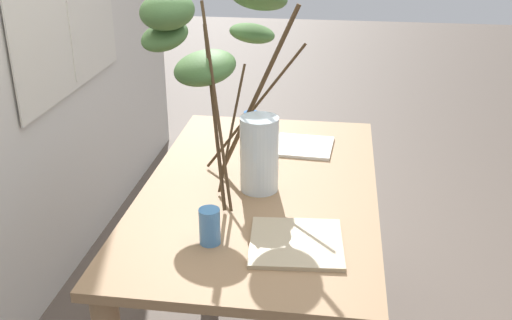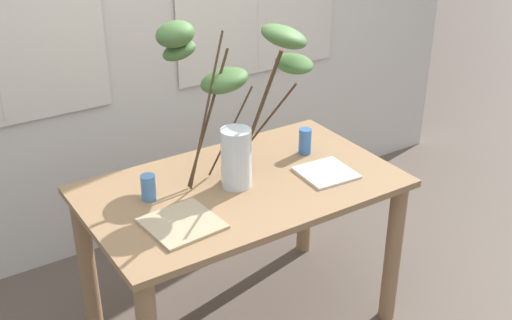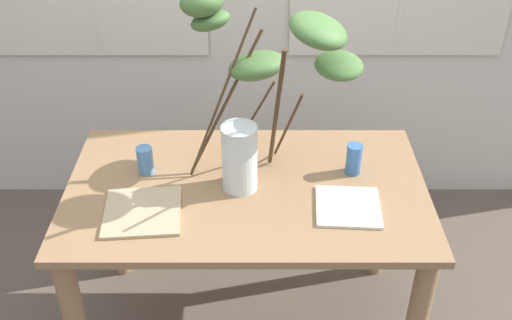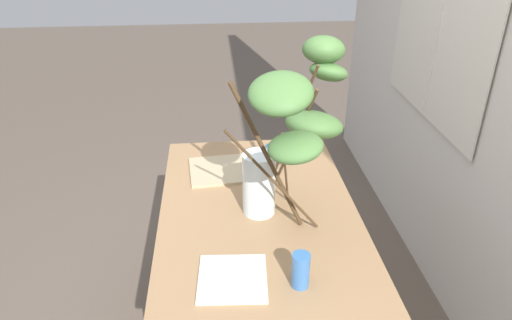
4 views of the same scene
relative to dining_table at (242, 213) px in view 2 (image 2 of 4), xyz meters
name	(u,v)px [view 2 (image 2 of 4)]	position (x,y,z in m)	size (l,w,h in m)	color
dining_table	(242,213)	(0.00, 0.00, 0.00)	(1.36, 0.81, 0.77)	#93704C
vase_with_branches	(235,87)	(0.04, 0.11, 0.55)	(0.69, 0.51, 0.70)	silver
drinking_glass_blue_left	(148,187)	(-0.39, 0.10, 0.20)	(0.06, 0.06, 0.11)	#4C84BC
drinking_glass_blue_right	(305,141)	(0.41, 0.09, 0.21)	(0.06, 0.06, 0.12)	#386BAD
plate_square_left	(182,223)	(-0.37, -0.16, 0.15)	(0.27, 0.27, 0.01)	tan
plate_square_right	(326,173)	(0.37, -0.13, 0.15)	(0.23, 0.23, 0.01)	silver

